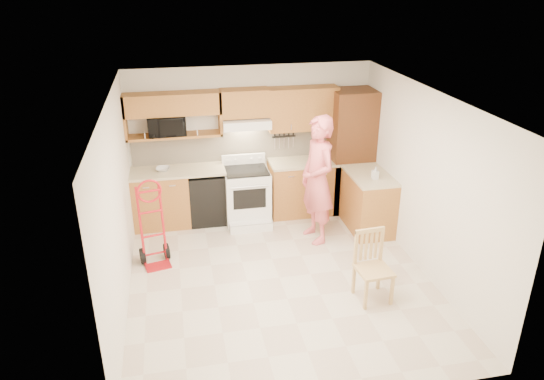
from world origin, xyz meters
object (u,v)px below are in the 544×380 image
object	(u,v)px
person	(317,180)
microwave	(166,125)
hand_truck	(153,227)
dining_chair	(374,268)
range	(247,192)

from	to	relation	value
person	microwave	bearing A→B (deg)	-129.41
hand_truck	dining_chair	xyz separation A→B (m)	(2.71, -1.40, -0.13)
microwave	hand_truck	world-z (taller)	microwave
microwave	range	bearing A→B (deg)	-19.86
hand_truck	microwave	bearing A→B (deg)	66.51
microwave	range	size ratio (longest dim) A/B	0.54
person	dining_chair	size ratio (longest dim) A/B	2.15
microwave	range	world-z (taller)	microwave
person	hand_truck	size ratio (longest dim) A/B	1.68
microwave	dining_chair	world-z (taller)	microwave
microwave	person	distance (m)	2.52
microwave	hand_truck	distance (m)	1.77
microwave	hand_truck	xyz separation A→B (m)	(-0.28, -1.39, -1.06)
dining_chair	hand_truck	bearing A→B (deg)	148.11
range	dining_chair	bearing A→B (deg)	-63.61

